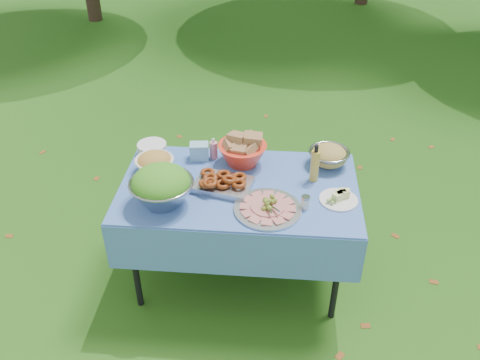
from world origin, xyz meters
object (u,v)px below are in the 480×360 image
(bread_bowl, at_px, (242,149))
(charcuterie_platter, at_px, (268,204))
(plate_stack, at_px, (152,149))
(oil_bottle, at_px, (315,163))
(salad_bowl, at_px, (161,186))
(picnic_table, at_px, (239,233))
(pasta_bowl_steel, at_px, (329,155))

(bread_bowl, bearing_deg, charcuterie_platter, -69.09)
(bread_bowl, height_order, charcuterie_platter, bread_bowl)
(plate_stack, relative_size, bread_bowl, 0.61)
(plate_stack, distance_m, oil_bottle, 1.10)
(salad_bowl, relative_size, plate_stack, 1.89)
(picnic_table, relative_size, bread_bowl, 4.60)
(salad_bowl, distance_m, charcuterie_platter, 0.62)
(salad_bowl, relative_size, pasta_bowl_steel, 1.43)
(salad_bowl, height_order, charcuterie_platter, salad_bowl)
(pasta_bowl_steel, bearing_deg, salad_bowl, -153.22)
(picnic_table, xyz_separation_m, bread_bowl, (0.00, 0.26, 0.49))
(picnic_table, height_order, salad_bowl, salad_bowl)
(pasta_bowl_steel, height_order, charcuterie_platter, pasta_bowl_steel)
(bread_bowl, relative_size, charcuterie_platter, 0.80)
(plate_stack, distance_m, pasta_bowl_steel, 1.17)
(bread_bowl, xyz_separation_m, oil_bottle, (0.46, -0.16, 0.02))
(picnic_table, xyz_separation_m, pasta_bowl_steel, (0.56, 0.29, 0.45))
(pasta_bowl_steel, xyz_separation_m, charcuterie_platter, (-0.38, -0.51, -0.02))
(plate_stack, bearing_deg, bread_bowl, -5.72)
(plate_stack, distance_m, charcuterie_platter, 0.97)
(picnic_table, xyz_separation_m, plate_stack, (-0.61, 0.32, 0.42))
(salad_bowl, xyz_separation_m, pasta_bowl_steel, (0.99, 0.50, -0.05))
(charcuterie_platter, bearing_deg, salad_bowl, 178.72)
(charcuterie_platter, bearing_deg, picnic_table, 129.94)
(salad_bowl, distance_m, pasta_bowl_steel, 1.11)
(picnic_table, bearing_deg, charcuterie_platter, -50.06)
(salad_bowl, bearing_deg, oil_bottle, 19.49)
(picnic_table, bearing_deg, pasta_bowl_steel, 27.37)
(salad_bowl, height_order, pasta_bowl_steel, salad_bowl)
(picnic_table, distance_m, oil_bottle, 0.69)
(picnic_table, relative_size, oil_bottle, 5.85)
(bread_bowl, height_order, pasta_bowl_steel, bread_bowl)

